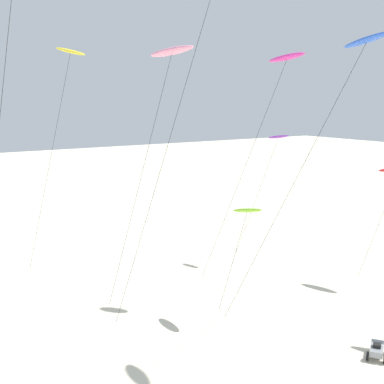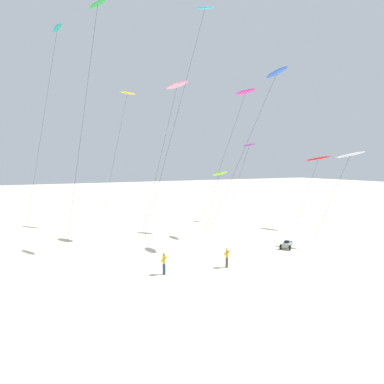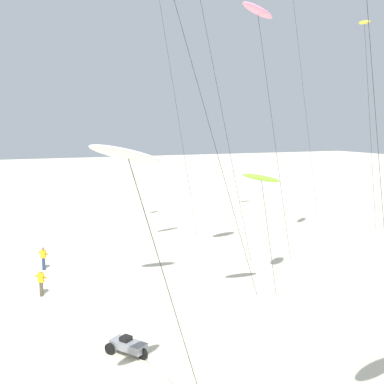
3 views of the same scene
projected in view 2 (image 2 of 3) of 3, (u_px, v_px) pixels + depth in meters
The scene contains 15 objects.
ground_plane at pixel (275, 259), 33.53m from camera, with size 260.00×260.00×0.00m, color beige.
kite_red at pixel (318, 159), 48.85m from camera, with size 2.29×4.13×9.68m.
kite_green at pixel (97, 12), 34.33m from camera, with size 3.33×5.85×23.62m.
kite_lime at pixel (219, 174), 43.33m from camera, with size 1.39×3.13×7.83m.
kite_teal at pixel (57, 33), 45.50m from camera, with size 4.27×8.29×25.40m.
kite_blue at pixel (276, 74), 37.76m from camera, with size 4.34×8.90×18.20m.
kite_magenta at pixel (245, 93), 46.62m from camera, with size 4.20×7.27×17.98m.
kite_yellow at pixel (127, 94), 50.87m from camera, with size 3.58×6.36×18.53m.
kite_pink at pixel (177, 86), 42.42m from camera, with size 3.55×6.48×17.92m.
kite_purple at pixel (249, 146), 55.49m from camera, with size 2.36×4.57×11.54m.
kite_cyan at pixel (204, 12), 37.23m from camera, with size 4.36×8.79×24.53m.
kite_white at pixel (350, 155), 38.61m from camera, with size 2.69×4.56×9.94m.
kite_flyer_nearest at pixel (227, 257), 30.82m from camera, with size 0.70×0.71×1.67m.
kite_flyer_middle at pixel (164, 263), 28.90m from camera, with size 0.70×0.71×1.67m.
beach_buggy at pixel (287, 244), 37.64m from camera, with size 2.03×1.74×0.82m.
Camera 2 is at (-22.01, -25.60, 8.71)m, focal length 34.97 mm.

